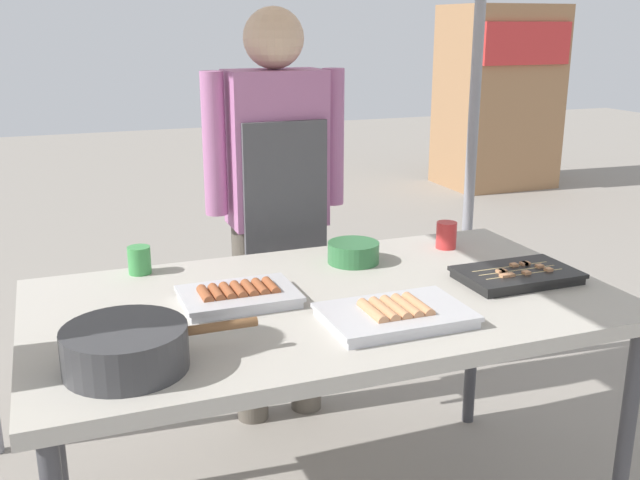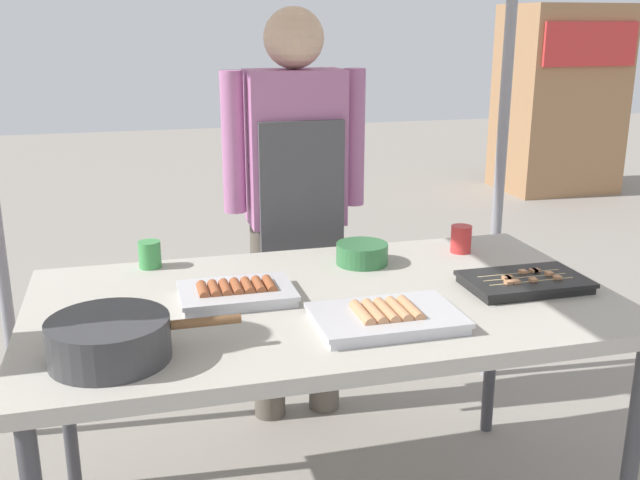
# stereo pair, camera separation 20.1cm
# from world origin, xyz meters

# --- Properties ---
(stall_table) EXTENTS (1.60, 0.90, 0.75)m
(stall_table) POSITION_xyz_m (0.00, 0.00, 0.70)
(stall_table) COLOR #B7B2A8
(stall_table) RESTS_ON ground
(tray_grilled_sausages) EXTENTS (0.37, 0.24, 0.05)m
(tray_grilled_sausages) POSITION_xyz_m (0.10, -0.22, 0.77)
(tray_grilled_sausages) COLOR silver
(tray_grilled_sausages) RESTS_ON stall_table
(tray_meat_skewers) EXTENTS (0.34, 0.21, 0.04)m
(tray_meat_skewers) POSITION_xyz_m (0.57, -0.07, 0.77)
(tray_meat_skewers) COLOR black
(tray_meat_skewers) RESTS_ON stall_table
(tray_pork_links) EXTENTS (0.31, 0.22, 0.05)m
(tray_pork_links) POSITION_xyz_m (-0.24, 0.04, 0.77)
(tray_pork_links) COLOR silver
(tray_pork_links) RESTS_ON stall_table
(cooking_wok) EXTENTS (0.43, 0.27, 0.10)m
(cooking_wok) POSITION_xyz_m (-0.56, -0.25, 0.80)
(cooking_wok) COLOR #38383A
(cooking_wok) RESTS_ON stall_table
(condiment_bowl) EXTENTS (0.16, 0.16, 0.07)m
(condiment_bowl) POSITION_xyz_m (0.19, 0.25, 0.78)
(condiment_bowl) COLOR #33723F
(condiment_bowl) RESTS_ON stall_table
(drink_cup_near_edge) EXTENTS (0.07, 0.07, 0.09)m
(drink_cup_near_edge) POSITION_xyz_m (0.54, 0.29, 0.79)
(drink_cup_near_edge) COLOR red
(drink_cup_near_edge) RESTS_ON stall_table
(drink_cup_by_wok) EXTENTS (0.07, 0.07, 0.08)m
(drink_cup_by_wok) POSITION_xyz_m (-0.45, 0.39, 0.79)
(drink_cup_by_wok) COLOR #3F994C
(drink_cup_by_wok) RESTS_ON stall_table
(vendor_woman) EXTENTS (0.52, 0.22, 1.53)m
(vendor_woman) POSITION_xyz_m (0.08, 0.71, 0.90)
(vendor_woman) COLOR #595147
(vendor_woman) RESTS_ON ground
(neighbor_stall_left) EXTENTS (0.96, 0.79, 1.64)m
(neighbor_stall_left) POSITION_xyz_m (3.29, 4.07, 0.82)
(neighbor_stall_left) COLOR #9E724C
(neighbor_stall_left) RESTS_ON ground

